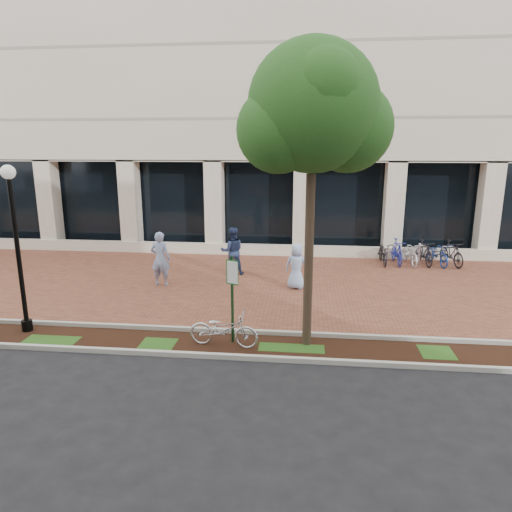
# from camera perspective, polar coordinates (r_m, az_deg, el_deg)

# --- Properties ---
(ground) EXTENTS (120.00, 120.00, 0.00)m
(ground) POSITION_cam_1_polar(r_m,az_deg,el_deg) (16.50, -1.53, -3.47)
(ground) COLOR black
(ground) RESTS_ON ground
(brick_plaza) EXTENTS (40.00, 9.00, 0.01)m
(brick_plaza) POSITION_cam_1_polar(r_m,az_deg,el_deg) (16.49, -1.53, -3.45)
(brick_plaza) COLOR brown
(brick_plaza) RESTS_ON ground
(planting_strip) EXTENTS (40.00, 1.50, 0.01)m
(planting_strip) POSITION_cam_1_polar(r_m,az_deg,el_deg) (11.64, -5.04, -10.95)
(planting_strip) COLOR black
(planting_strip) RESTS_ON ground
(curb_plaza_side) EXTENTS (40.00, 0.12, 0.12)m
(curb_plaza_side) POSITION_cam_1_polar(r_m,az_deg,el_deg) (12.29, -4.36, -9.28)
(curb_plaza_side) COLOR #B0B0A6
(curb_plaza_side) RESTS_ON ground
(curb_street_side) EXTENTS (40.00, 0.12, 0.12)m
(curb_street_side) POSITION_cam_1_polar(r_m,az_deg,el_deg) (10.95, -5.82, -12.29)
(curb_street_side) COLOR #B0B0A6
(curb_street_side) RESTS_ON ground
(near_office_building) EXTENTS (40.00, 12.12, 16.00)m
(near_office_building) POSITION_cam_1_polar(r_m,az_deg,el_deg) (26.71, 1.62, 24.81)
(near_office_building) COLOR beige
(near_office_building) RESTS_ON ground
(parking_sign) EXTENTS (0.34, 0.07, 2.25)m
(parking_sign) POSITION_cam_1_polar(r_m,az_deg,el_deg) (11.21, -3.01, -3.99)
(parking_sign) COLOR #14371A
(parking_sign) RESTS_ON ground
(lamppost) EXTENTS (0.36, 0.36, 4.38)m
(lamppost) POSITION_cam_1_polar(r_m,az_deg,el_deg) (13.19, -27.75, 1.72)
(lamppost) COLOR black
(lamppost) RESTS_ON ground
(street_tree) EXTENTS (3.53, 2.94, 7.15)m
(street_tree) POSITION_cam_1_polar(r_m,az_deg,el_deg) (10.71, 7.36, 16.99)
(street_tree) COLOR #483929
(street_tree) RESTS_ON ground
(locked_bicycle) EXTENTS (1.79, 0.78, 0.91)m
(locked_bicycle) POSITION_cam_1_polar(r_m,az_deg,el_deg) (11.35, -4.07, -9.11)
(locked_bicycle) COLOR silver
(locked_bicycle) RESTS_ON ground
(pedestrian_left) EXTENTS (0.75, 0.52, 1.94)m
(pedestrian_left) POSITION_cam_1_polar(r_m,az_deg,el_deg) (16.39, -11.86, -0.35)
(pedestrian_left) COLOR #8599C7
(pedestrian_left) RESTS_ON ground
(pedestrian_mid) EXTENTS (1.04, 0.90, 1.84)m
(pedestrian_mid) POSITION_cam_1_polar(r_m,az_deg,el_deg) (17.47, -2.99, 0.61)
(pedestrian_mid) COLOR #1E294B
(pedestrian_mid) RESTS_ON ground
(pedestrian_right) EXTENTS (0.87, 0.67, 1.59)m
(pedestrian_right) POSITION_cam_1_polar(r_m,az_deg,el_deg) (15.78, 5.08, -1.29)
(pedestrian_right) COLOR #92AED9
(pedestrian_right) RESTS_ON ground
(bollard) EXTENTS (0.12, 0.12, 0.95)m
(bollard) POSITION_cam_1_polar(r_m,az_deg,el_deg) (20.08, 19.72, 0.24)
(bollard) COLOR silver
(bollard) RESTS_ON ground
(bike_rack_cluster) EXTENTS (3.53, 1.89, 1.05)m
(bike_rack_cluster) POSITION_cam_1_polar(r_m,az_deg,el_deg) (20.16, 19.43, 0.35)
(bike_rack_cluster) COLOR black
(bike_rack_cluster) RESTS_ON ground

